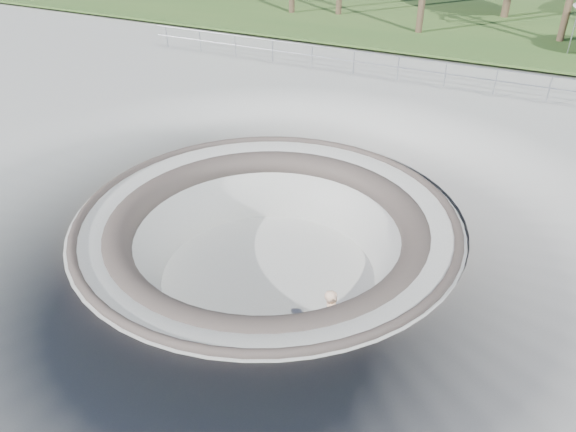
# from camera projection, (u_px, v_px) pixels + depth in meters

# --- Properties ---
(ground) EXTENTS (180.00, 180.00, 0.00)m
(ground) POSITION_uv_depth(u_px,v_px,m) (267.00, 216.00, 15.03)
(ground) COLOR #ACACA7
(ground) RESTS_ON ground
(skate_bowl) EXTENTS (14.00, 14.00, 4.10)m
(skate_bowl) POSITION_uv_depth(u_px,v_px,m) (268.00, 271.00, 15.99)
(skate_bowl) COLOR #ACACA7
(skate_bowl) RESTS_ON ground
(distant_hills) EXTENTS (103.20, 45.00, 28.60)m
(distant_hills) POSITION_uv_depth(u_px,v_px,m) (543.00, 28.00, 60.97)
(distant_hills) COLOR brown
(distant_hills) RESTS_ON ground
(safety_railing) EXTENTS (25.00, 0.06, 1.03)m
(safety_railing) POSITION_uv_depth(u_px,v_px,m) (398.00, 68.00, 23.81)
(safety_railing) COLOR #96989E
(safety_railing) RESTS_ON ground
(skateboard) EXTENTS (0.74, 0.26, 0.08)m
(skateboard) POSITION_uv_depth(u_px,v_px,m) (330.00, 346.00, 13.51)
(skateboard) COLOR brown
(skateboard) RESTS_ON ground
(skater) EXTENTS (0.54, 0.69, 1.66)m
(skater) POSITION_uv_depth(u_px,v_px,m) (332.00, 320.00, 13.06)
(skater) COLOR beige
(skater) RESTS_ON skateboard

